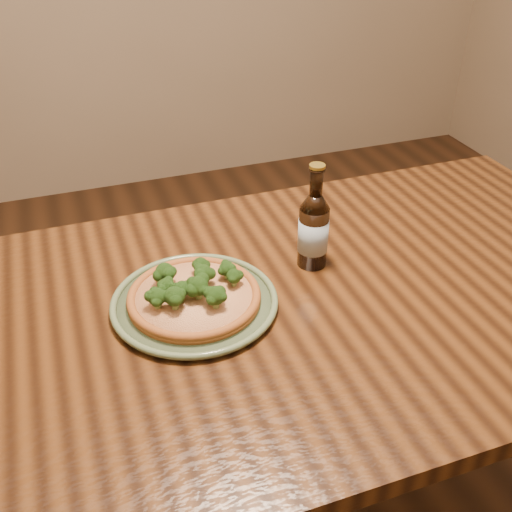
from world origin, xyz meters
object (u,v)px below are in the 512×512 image
object	(u,v)px
table	(299,330)
beer_bottle	(313,229)
pizza	(194,295)
plate	(195,302)

from	to	relation	value
table	beer_bottle	xyz separation A→B (m)	(0.07, 0.10, 0.18)
pizza	beer_bottle	distance (m)	0.29
table	plate	bearing A→B (deg)	169.96
pizza	plate	bearing A→B (deg)	-56.48
table	pizza	world-z (taller)	pizza
plate	table	bearing A→B (deg)	-10.04
table	beer_bottle	distance (m)	0.22
table	beer_bottle	world-z (taller)	beer_bottle
table	beer_bottle	size ratio (longest dim) A/B	6.73
pizza	beer_bottle	size ratio (longest dim) A/B	1.11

